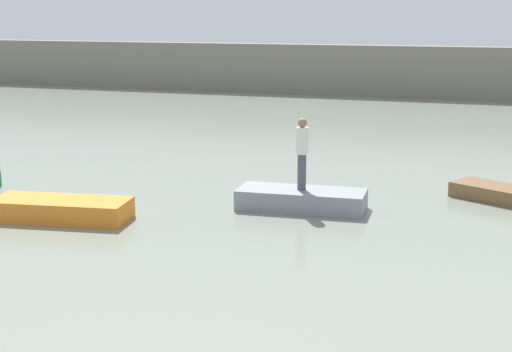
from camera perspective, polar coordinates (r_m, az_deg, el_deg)
The scene contains 4 objects.
embankment_wall at distance 47.75m, azimuth -2.02°, elevation 8.14°, with size 80.00×1.20×2.95m, color gray.
rowboat_orange at distance 19.06m, azimuth -14.40°, elevation -2.44°, with size 3.33×1.25×0.51m, color orange.
rowboat_grey at distance 19.44m, azimuth 3.42°, elevation -1.76°, with size 3.24×1.23×0.51m, color gray.
person_white_shirt at distance 19.17m, azimuth 3.47°, elevation 1.96°, with size 0.32×0.32×1.84m.
Camera 1 is at (16.54, -15.57, 5.00)m, focal length 53.41 mm.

